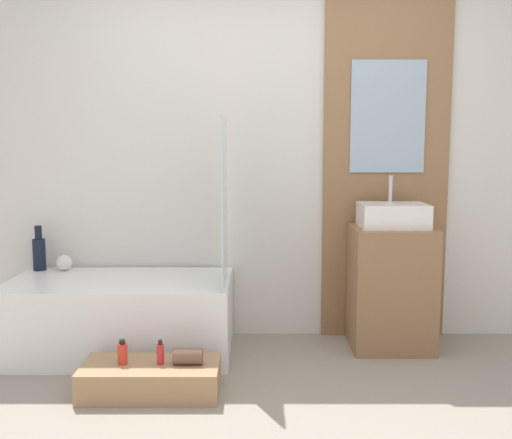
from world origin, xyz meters
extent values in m
plane|color=gray|center=(0.00, 0.00, 0.00)|extent=(12.00, 12.00, 0.00)
cube|color=silver|center=(0.00, 1.58, 1.30)|extent=(4.20, 0.06, 2.60)
cube|color=#8E6642|center=(0.84, 1.53, 1.30)|extent=(0.87, 0.03, 2.60)
cube|color=#9EB2C6|center=(0.84, 1.51, 1.55)|extent=(0.51, 0.01, 0.76)
cube|color=white|center=(-0.94, 1.15, 0.25)|extent=(1.43, 0.76, 0.49)
cube|color=silver|center=(-0.94, 1.15, 0.49)|extent=(1.11, 0.53, 0.01)
cube|color=silver|center=(-0.26, 1.05, 1.01)|extent=(0.01, 0.52, 1.03)
cube|color=#A87F56|center=(-0.64, 0.51, 0.08)|extent=(0.75, 0.36, 0.17)
cube|color=#8E6642|center=(0.84, 1.28, 0.41)|extent=(0.53, 0.47, 0.82)
cube|color=white|center=(0.84, 1.28, 0.90)|extent=(0.43, 0.33, 0.16)
cylinder|color=silver|center=(0.84, 1.37, 1.06)|extent=(0.02, 0.02, 0.18)
cylinder|color=black|center=(-1.56, 1.44, 0.60)|extent=(0.09, 0.09, 0.22)
cylinder|color=black|center=(-1.56, 1.44, 0.76)|extent=(0.05, 0.05, 0.09)
sphere|color=silver|center=(-1.39, 1.42, 0.55)|extent=(0.11, 0.11, 0.11)
cylinder|color=red|center=(-0.79, 0.51, 0.23)|extent=(0.05, 0.05, 0.11)
cylinder|color=black|center=(-0.79, 0.51, 0.29)|extent=(0.03, 0.03, 0.03)
cylinder|color=red|center=(-0.58, 0.51, 0.22)|extent=(0.04, 0.04, 0.11)
cylinder|color=black|center=(-0.58, 0.51, 0.29)|extent=(0.02, 0.02, 0.02)
cylinder|color=brown|center=(-0.43, 0.51, 0.21)|extent=(0.16, 0.09, 0.09)
camera|label=1|loc=(-0.06, -2.64, 1.37)|focal=42.00mm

